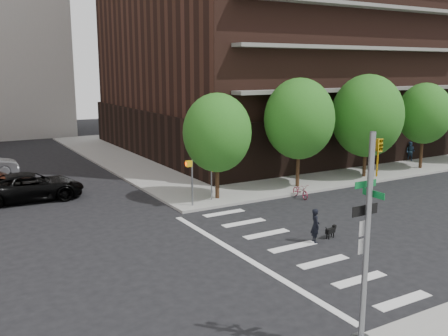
# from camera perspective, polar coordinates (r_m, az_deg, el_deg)

# --- Properties ---
(ground) EXTENTS (120.00, 120.00, 0.00)m
(ground) POSITION_cam_1_polar(r_m,az_deg,el_deg) (20.78, 1.21, -10.46)
(ground) COLOR black
(ground) RESTS_ON ground
(sidewalk_ne) EXTENTS (39.00, 33.00, 0.15)m
(sidewalk_ne) POSITION_cam_1_polar(r_m,az_deg,el_deg) (50.89, 7.11, 2.65)
(sidewalk_ne) COLOR gray
(sidewalk_ne) RESTS_ON ground
(crosswalk) EXTENTS (3.85, 13.00, 0.01)m
(crosswalk) POSITION_cam_1_polar(r_m,az_deg,el_deg) (21.94, 6.20, -9.31)
(crosswalk) COLOR silver
(crosswalk) RESTS_ON ground
(tree_a) EXTENTS (4.00, 4.00, 5.90)m
(tree_a) POSITION_cam_1_polar(r_m,az_deg,el_deg) (28.88, -0.79, 4.05)
(tree_a) COLOR #301E11
(tree_a) RESTS_ON sidewalk_ne
(tree_b) EXTENTS (4.50, 4.50, 6.65)m
(tree_b) POSITION_cam_1_polar(r_m,az_deg,el_deg) (32.18, 8.59, 5.58)
(tree_b) COLOR #301E11
(tree_b) RESTS_ON sidewalk_ne
(tree_c) EXTENTS (5.00, 5.00, 6.80)m
(tree_c) POSITION_cam_1_polar(r_m,az_deg,el_deg) (36.24, 16.05, 5.75)
(tree_c) COLOR #301E11
(tree_c) RESTS_ON sidewalk_ne
(tree_d) EXTENTS (4.00, 4.00, 6.20)m
(tree_d) POSITION_cam_1_polar(r_m,az_deg,el_deg) (40.78, 21.92, 5.80)
(tree_d) COLOR #301E11
(tree_d) RESTS_ON sidewalk_ne
(traffic_signal) EXTENTS (0.90, 0.75, 6.00)m
(traffic_signal) POSITION_cam_1_polar(r_m,az_deg,el_deg) (14.07, 15.94, -10.04)
(traffic_signal) COLOR slate
(traffic_signal) RESTS_ON sidewalk_s
(pedestrian_signal) EXTENTS (2.18, 0.67, 2.60)m
(pedestrian_signal) POSITION_cam_1_polar(r_m,az_deg,el_deg) (27.96, -3.20, -0.77)
(pedestrian_signal) COLOR slate
(pedestrian_signal) RESTS_ON sidewalk_ne
(parked_car_black) EXTENTS (3.12, 6.14, 1.66)m
(parked_car_black) POSITION_cam_1_polar(r_m,az_deg,el_deg) (31.64, -21.17, -1.99)
(parked_car_black) COLOR black
(parked_car_black) RESTS_ON ground
(scooter) EXTENTS (0.74, 1.67, 0.85)m
(scooter) POSITION_cam_1_polar(r_m,az_deg,el_deg) (30.51, 8.73, -2.60)
(scooter) COLOR maroon
(scooter) RESTS_ON ground
(dog_walker) EXTENTS (0.67, 0.56, 1.57)m
(dog_walker) POSITION_cam_1_polar(r_m,az_deg,el_deg) (22.86, 10.39, -6.50)
(dog_walker) COLOR black
(dog_walker) RESTS_ON ground
(dog) EXTENTS (0.68, 0.30, 0.56)m
(dog) POSITION_cam_1_polar(r_m,az_deg,el_deg) (23.71, 12.12, -7.01)
(dog) COLOR black
(dog) RESTS_ON ground
(pedestrian_far) EXTENTS (0.85, 0.71, 1.58)m
(pedestrian_far) POSITION_cam_1_polar(r_m,az_deg,el_deg) (44.16, 20.52, 1.81)
(pedestrian_far) COLOR navy
(pedestrian_far) RESTS_ON sidewalk_ne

